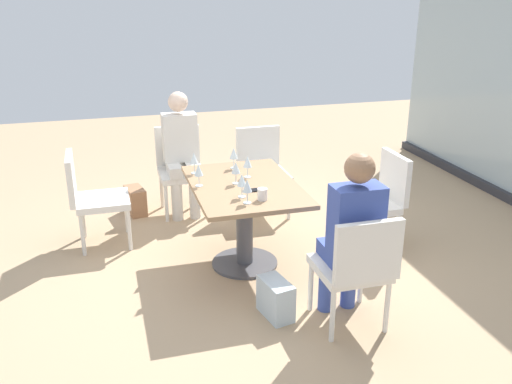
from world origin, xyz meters
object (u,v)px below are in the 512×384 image
(person_side_end, at_px, (181,148))
(wine_glass_1, at_px, (194,159))
(chair_side_end, at_px, (180,164))
(wine_glass_4, at_px, (234,154))
(wine_glass_0, at_px, (199,170))
(person_far_right, at_px, (351,230))
(chair_far_left, at_px, (262,166))
(wine_glass_5, at_px, (242,181))
(dining_table_main, at_px, (244,206))
(chair_near_window, at_px, (378,196))
(chair_front_left, at_px, (91,194))
(handbag_1, at_px, (136,201))
(cell_phone_on_table, at_px, (257,190))
(wine_glass_2, at_px, (247,186))
(chair_far_right, at_px, (356,265))
(coffee_cup, at_px, (262,194))
(handbag_0, at_px, (276,299))
(wine_glass_6, at_px, (236,168))
(wine_glass_3, at_px, (248,162))

(person_side_end, height_order, wine_glass_1, person_side_end)
(chair_side_end, bearing_deg, wine_glass_4, 19.28)
(wine_glass_0, bearing_deg, person_far_right, 38.35)
(chair_far_left, xyz_separation_m, wine_glass_5, (1.40, -0.57, 0.37))
(person_far_right, height_order, person_side_end, same)
(dining_table_main, height_order, wine_glass_5, wine_glass_5)
(chair_near_window, relative_size, person_side_end, 0.69)
(chair_front_left, distance_m, person_far_right, 2.45)
(handbag_1, bearing_deg, wine_glass_0, 6.85)
(cell_phone_on_table, bearing_deg, chair_near_window, 99.74)
(chair_near_window, relative_size, wine_glass_4, 4.70)
(chair_near_window, height_order, cell_phone_on_table, chair_near_window)
(chair_side_end, relative_size, wine_glass_2, 4.70)
(chair_far_right, height_order, coffee_cup, chair_far_right)
(dining_table_main, distance_m, coffee_cup, 0.45)
(chair_near_window, relative_size, wine_glass_1, 4.70)
(wine_glass_5, bearing_deg, wine_glass_0, -140.73)
(chair_front_left, relative_size, wine_glass_4, 4.70)
(coffee_cup, xyz_separation_m, handbag_0, (0.45, -0.03, -0.64))
(chair_side_end, distance_m, wine_glass_6, 1.43)
(chair_near_window, bearing_deg, person_far_right, -36.24)
(chair_front_left, relative_size, coffee_cup, 9.67)
(coffee_cup, relative_size, handbag_0, 0.30)
(chair_far_left, xyz_separation_m, wine_glass_4, (0.69, -0.46, 0.37))
(person_side_end, distance_m, wine_glass_0, 1.24)
(chair_far_right, relative_size, coffee_cup, 9.67)
(person_side_end, height_order, coffee_cup, person_side_end)
(wine_glass_0, bearing_deg, wine_glass_4, 134.45)
(wine_glass_2, distance_m, coffee_cup, 0.16)
(wine_glass_2, xyz_separation_m, wine_glass_4, (-0.83, 0.10, 0.00))
(chair_front_left, relative_size, wine_glass_2, 4.70)
(wine_glass_6, relative_size, handbag_1, 0.62)
(chair_far_left, relative_size, wine_glass_6, 4.70)
(handbag_0, bearing_deg, wine_glass_5, 178.79)
(chair_near_window, bearing_deg, handbag_1, -124.60)
(chair_far_right, xyz_separation_m, chair_far_left, (-2.24, 0.00, 0.00))
(person_side_end, relative_size, handbag_0, 4.20)
(chair_front_left, distance_m, wine_glass_0, 1.16)
(person_far_right, distance_m, wine_glass_4, 1.51)
(wine_glass_1, height_order, coffee_cup, wine_glass_1)
(wine_glass_3, relative_size, handbag_0, 0.62)
(person_far_right, height_order, wine_glass_6, person_far_right)
(chair_near_window, relative_size, wine_glass_6, 4.70)
(wine_glass_3, bearing_deg, chair_side_end, -162.43)
(chair_near_window, distance_m, person_side_end, 2.01)
(chair_far_right, distance_m, wine_glass_5, 1.08)
(chair_far_left, xyz_separation_m, handbag_0, (1.94, -0.47, -0.36))
(chair_far_right, bearing_deg, wine_glass_6, -154.71)
(wine_glass_1, bearing_deg, chair_far_right, 28.75)
(dining_table_main, height_order, wine_glass_2, wine_glass_2)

